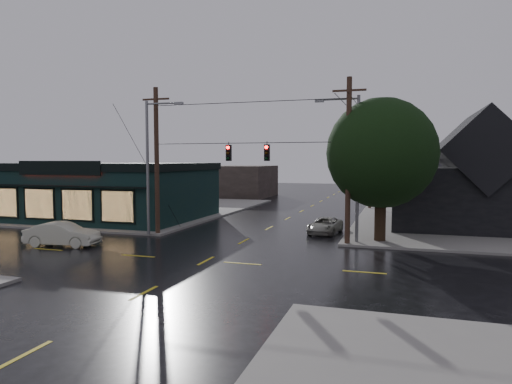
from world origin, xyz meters
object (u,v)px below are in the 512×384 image
(corner_tree, at_px, (381,153))
(utility_pole_ne, at_px, (347,246))
(suv_silver, at_px, (325,225))
(utility_pole_nw, at_px, (158,235))
(sedan_cream, at_px, (62,234))

(corner_tree, relative_size, utility_pole_ne, 0.88)
(utility_pole_ne, distance_m, suv_silver, 4.76)
(corner_tree, distance_m, utility_pole_nw, 15.96)
(sedan_cream, xyz_separation_m, suv_silver, (14.41, 9.63, -0.16))
(corner_tree, bearing_deg, utility_pole_ne, -139.86)
(corner_tree, height_order, suv_silver, corner_tree)
(corner_tree, height_order, utility_pole_ne, corner_tree)
(corner_tree, distance_m, suv_silver, 6.93)
(sedan_cream, bearing_deg, suv_silver, -65.85)
(corner_tree, distance_m, sedan_cream, 20.17)
(corner_tree, bearing_deg, suv_silver, 145.19)
(suv_silver, bearing_deg, utility_pole_ne, -58.33)
(utility_pole_nw, relative_size, utility_pole_ne, 1.00)
(utility_pole_ne, bearing_deg, sedan_cream, -161.91)
(utility_pole_nw, relative_size, suv_silver, 2.51)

